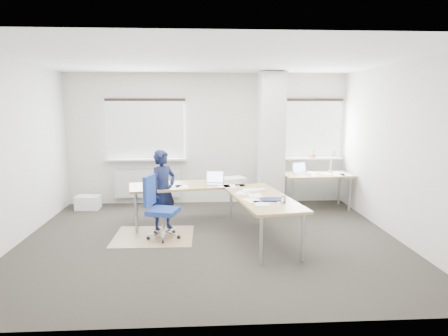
{
  "coord_description": "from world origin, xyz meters",
  "views": [
    {
      "loc": [
        -0.15,
        -6.12,
        2.16
      ],
      "look_at": [
        0.27,
        0.9,
        1.02
      ],
      "focal_mm": 32.0,
      "sensor_mm": 36.0,
      "label": 1
    }
  ],
  "objects": [
    {
      "name": "white_crate",
      "position": [
        -2.48,
        2.06,
        0.14
      ],
      "size": [
        0.48,
        0.35,
        0.28
      ],
      "primitive_type": "cube",
      "rotation": [
        0.0,
        0.0,
        -0.05
      ],
      "color": "white",
      "rests_on": "ground"
    },
    {
      "name": "person",
      "position": [
        -0.79,
        0.57,
        0.69
      ],
      "size": [
        0.59,
        0.6,
        1.39
      ],
      "primitive_type": "imported",
      "rotation": [
        0.0,
        0.0,
        0.8
      ],
      "color": "black",
      "rests_on": "ground"
    },
    {
      "name": "desk_main",
      "position": [
        0.24,
        0.42,
        0.69
      ],
      "size": [
        2.82,
        2.63,
        0.96
      ],
      "rotation": [
        0.0,
        0.0,
        0.17
      ],
      "color": "olive",
      "rests_on": "ground"
    },
    {
      "name": "ground",
      "position": [
        0.0,
        0.0,
        0.0
      ],
      "size": [
        6.0,
        6.0,
        0.0
      ],
      "primitive_type": "plane",
      "color": "#272420",
      "rests_on": "ground"
    },
    {
      "name": "floor_mat",
      "position": [
        -0.93,
        0.23,
        0.0
      ],
      "size": [
        1.3,
        1.11,
        0.01
      ],
      "primitive_type": "cube",
      "rotation": [
        0.0,
        0.0,
        -0.02
      ],
      "color": "#8F6E4E",
      "rests_on": "ground"
    },
    {
      "name": "task_chair",
      "position": [
        -0.79,
        0.15,
        0.29
      ],
      "size": [
        0.58,
        0.56,
        1.03
      ],
      "rotation": [
        0.0,
        0.0,
        -0.28
      ],
      "color": "navy",
      "rests_on": "ground"
    },
    {
      "name": "room_shell",
      "position": [
        0.18,
        0.45,
        1.75
      ],
      "size": [
        6.04,
        5.04,
        2.82
      ],
      "color": "#BCB7AB",
      "rests_on": "ground"
    },
    {
      "name": "desk_side",
      "position": [
        2.25,
        1.83,
        0.69
      ],
      "size": [
        1.45,
        0.81,
        1.22
      ],
      "rotation": [
        0.0,
        0.0,
        0.08
      ],
      "color": "olive",
      "rests_on": "ground"
    }
  ]
}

